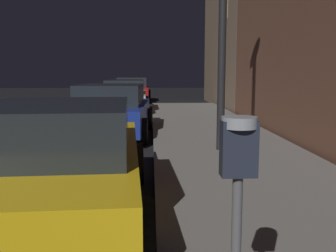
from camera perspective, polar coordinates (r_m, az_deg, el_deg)
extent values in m
cube|color=#232838|center=(2.07, 10.46, -3.30)|extent=(0.19, 0.11, 0.30)
cylinder|color=#999EA5|center=(2.05, 10.56, 0.54)|extent=(0.19, 0.19, 0.06)
cube|color=black|center=(2.05, 8.97, -2.24)|extent=(0.01, 0.08, 0.11)
cube|color=gold|center=(4.86, -15.70, -6.68)|extent=(2.09, 4.46, 0.64)
cube|color=#1E2328|center=(4.51, -16.51, -0.32)|extent=(1.75, 2.23, 0.56)
cylinder|color=black|center=(6.41, -21.83, -5.60)|extent=(0.26, 0.67, 0.66)
cylinder|color=black|center=(6.15, -4.76, -5.59)|extent=(0.26, 0.67, 0.66)
cylinder|color=black|center=(3.58, -4.01, -15.87)|extent=(0.26, 0.67, 0.66)
cube|color=navy|center=(10.75, -8.39, 1.55)|extent=(2.08, 4.25, 0.64)
cube|color=#1E2328|center=(10.63, -8.51, 4.61)|extent=(1.76, 2.19, 0.56)
cylinder|color=black|center=(12.21, -11.93, 1.11)|extent=(0.25, 0.67, 0.66)
cylinder|color=black|center=(11.96, -2.92, 1.13)|extent=(0.25, 0.67, 0.66)
cylinder|color=black|center=(9.72, -15.06, -0.76)|extent=(0.25, 0.67, 0.66)
cylinder|color=black|center=(9.41, -3.73, -0.79)|extent=(0.25, 0.67, 0.66)
cube|color=#B7B7BF|center=(16.42, -6.36, 3.83)|extent=(1.79, 4.58, 0.64)
cube|color=#1E2328|center=(16.19, -6.43, 5.83)|extent=(1.55, 2.46, 0.56)
cylinder|color=black|center=(17.91, -8.91, 3.37)|extent=(0.23, 0.66, 0.66)
cylinder|color=black|center=(17.82, -3.30, 3.43)|extent=(0.23, 0.66, 0.66)
cylinder|color=black|center=(15.11, -9.94, 2.48)|extent=(0.23, 0.66, 0.66)
cylinder|color=black|center=(15.01, -3.30, 2.55)|extent=(0.23, 0.66, 0.66)
cube|color=maroon|center=(22.80, -5.29, 5.04)|extent=(1.90, 4.08, 0.64)
cube|color=#1E2328|center=(22.71, -5.31, 6.49)|extent=(1.67, 2.19, 0.56)
cylinder|color=black|center=(24.14, -7.42, 4.60)|extent=(0.22, 0.66, 0.66)
cylinder|color=black|center=(24.05, -2.86, 4.65)|extent=(0.22, 0.66, 0.66)
cylinder|color=black|center=(21.63, -7.96, 4.19)|extent=(0.22, 0.66, 0.66)
cylinder|color=black|center=(21.53, -2.88, 4.24)|extent=(0.22, 0.66, 0.66)
cylinder|color=black|center=(8.13, 8.14, 16.71)|extent=(0.16, 0.16, 5.72)
cube|color=#F2D17F|center=(18.05, 8.68, 17.30)|extent=(0.06, 0.90, 1.20)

